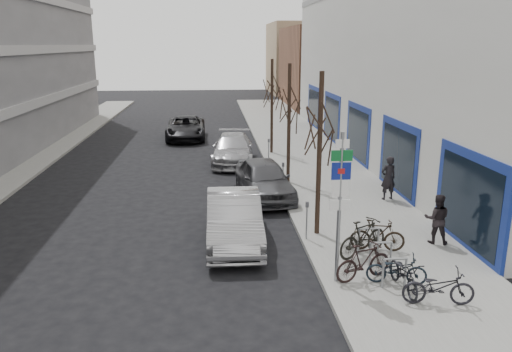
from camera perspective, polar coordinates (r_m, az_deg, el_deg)
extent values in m
plane|color=black|center=(13.58, -1.03, -12.82)|extent=(120.00, 120.00, 0.00)
cube|color=slate|center=(23.48, 8.26, -0.70)|extent=(5.00, 70.00, 0.15)
cube|color=brown|center=(53.85, 10.08, 12.17)|extent=(12.00, 14.00, 8.00)
cube|color=#937A5B|center=(68.54, 7.23, 13.22)|extent=(13.00, 12.00, 9.00)
cylinder|color=gray|center=(13.12, 9.47, -4.07)|extent=(0.10, 0.10, 4.20)
cube|color=white|center=(12.63, 9.85, 3.64)|extent=(0.35, 0.03, 0.22)
cube|color=#0C5926|center=(12.69, 9.79, 2.31)|extent=(0.55, 0.03, 0.28)
cube|color=navy|center=(12.78, 9.71, 0.56)|extent=(0.50, 0.03, 0.45)
cube|color=maroon|center=(12.77, 9.72, 0.55)|extent=(0.18, 0.02, 0.14)
cube|color=white|center=(12.90, 9.63, -1.38)|extent=(0.45, 0.03, 0.45)
cube|color=white|center=(13.03, 9.54, -3.28)|extent=(0.55, 0.03, 0.28)
cylinder|color=gray|center=(13.57, 14.30, -10.76)|extent=(0.06, 0.06, 0.80)
cylinder|color=gray|center=(13.77, 16.70, -10.54)|extent=(0.06, 0.06, 0.80)
cylinder|color=gray|center=(13.50, 15.63, -9.11)|extent=(0.60, 0.06, 0.06)
cylinder|color=gray|center=(14.51, 12.89, -8.93)|extent=(0.06, 0.06, 0.80)
cylinder|color=gray|center=(14.70, 15.14, -8.76)|extent=(0.06, 0.06, 0.80)
cylinder|color=gray|center=(14.45, 14.12, -7.39)|extent=(0.60, 0.06, 0.06)
cylinder|color=gray|center=(15.48, 11.65, -7.32)|extent=(0.06, 0.06, 0.80)
cylinder|color=gray|center=(15.65, 13.78, -7.18)|extent=(0.06, 0.06, 0.80)
cylinder|color=gray|center=(15.42, 12.81, -5.87)|extent=(0.60, 0.06, 0.06)
cylinder|color=black|center=(16.27, 7.23, 2.10)|extent=(0.16, 0.16, 5.50)
cylinder|color=black|center=(22.55, 3.78, 5.74)|extent=(0.16, 0.16, 5.50)
cylinder|color=black|center=(28.92, 1.82, 7.78)|extent=(0.16, 0.16, 5.50)
cylinder|color=gray|center=(16.29, 5.81, -5.37)|extent=(0.05, 0.05, 1.10)
cube|color=#3F3F44|center=(16.08, 5.87, -3.26)|extent=(0.10, 0.08, 0.18)
cylinder|color=gray|center=(21.46, 3.10, -0.32)|extent=(0.05, 0.05, 1.10)
cube|color=#3F3F44|center=(21.30, 3.13, 1.31)|extent=(0.10, 0.08, 0.18)
cylinder|color=gray|center=(26.76, 1.46, 2.75)|extent=(0.05, 0.05, 1.10)
cube|color=#3F3F44|center=(26.64, 1.47, 4.07)|extent=(0.10, 0.08, 0.18)
imported|color=black|center=(13.54, 16.59, -10.44)|extent=(0.58, 1.71, 1.03)
imported|color=black|center=(13.83, 12.19, -9.51)|extent=(1.82, 1.09, 1.06)
imported|color=black|center=(13.83, 15.78, -9.97)|extent=(1.65, 0.85, 0.96)
imported|color=black|center=(15.30, 12.14, -6.86)|extent=(1.96, 1.47, 1.17)
imported|color=black|center=(13.12, 20.16, -11.53)|extent=(1.80, 0.77, 1.06)
imported|color=black|center=(15.79, 13.71, -6.56)|extent=(1.75, 0.86, 1.02)
imported|color=#9E9EA3|center=(16.27, -2.53, -4.90)|extent=(1.77, 4.94, 1.62)
imported|color=#46464A|center=(20.98, 0.96, -0.34)|extent=(2.53, 4.97, 1.62)
imported|color=#9B9A9F|center=(27.22, -2.66, 3.10)|extent=(2.56, 5.46, 1.54)
imported|color=black|center=(34.53, -8.02, 5.48)|extent=(2.64, 5.58, 1.54)
imported|color=black|center=(20.92, 14.88, -0.22)|extent=(0.73, 0.55, 1.80)
imported|color=black|center=(16.82, 19.97, -4.59)|extent=(0.70, 0.58, 1.63)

